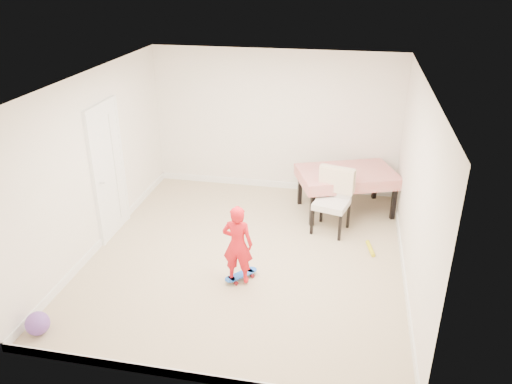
% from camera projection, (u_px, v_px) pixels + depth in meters
% --- Properties ---
extents(ground, '(5.00, 5.00, 0.00)m').
position_uv_depth(ground, '(247.00, 255.00, 7.39)').
color(ground, tan).
rests_on(ground, ground).
extents(ceiling, '(4.50, 5.00, 0.04)m').
position_uv_depth(ceiling, '(245.00, 81.00, 6.30)').
color(ceiling, silver).
rests_on(ceiling, wall_back).
extents(wall_back, '(4.50, 0.04, 2.60)m').
position_uv_depth(wall_back, '(275.00, 122.00, 9.05)').
color(wall_back, white).
rests_on(wall_back, ground).
extents(wall_front, '(4.50, 0.04, 2.60)m').
position_uv_depth(wall_front, '(190.00, 276.00, 4.64)').
color(wall_front, white).
rests_on(wall_front, ground).
extents(wall_left, '(0.04, 5.00, 2.60)m').
position_uv_depth(wall_left, '(96.00, 163.00, 7.24)').
color(wall_left, white).
rests_on(wall_left, ground).
extents(wall_right, '(0.04, 5.00, 2.60)m').
position_uv_depth(wall_right, '(414.00, 187.00, 6.45)').
color(wall_right, white).
rests_on(wall_right, ground).
extents(door, '(0.11, 0.94, 2.11)m').
position_uv_depth(door, '(108.00, 172.00, 7.62)').
color(door, white).
rests_on(door, ground).
extents(baseboard_back, '(4.50, 0.02, 0.12)m').
position_uv_depth(baseboard_back, '(274.00, 184.00, 9.58)').
color(baseboard_back, white).
rests_on(baseboard_back, ground).
extents(baseboard_front, '(4.50, 0.02, 0.12)m').
position_uv_depth(baseboard_front, '(196.00, 377.00, 5.15)').
color(baseboard_front, white).
rests_on(baseboard_front, ground).
extents(baseboard_left, '(0.02, 5.00, 0.12)m').
position_uv_depth(baseboard_left, '(106.00, 237.00, 7.76)').
color(baseboard_left, white).
rests_on(baseboard_left, ground).
extents(baseboard_right, '(0.02, 5.00, 0.12)m').
position_uv_depth(baseboard_right, '(403.00, 268.00, 6.97)').
color(baseboard_right, white).
rests_on(baseboard_right, ground).
extents(dining_table, '(1.84, 1.50, 0.75)m').
position_uv_depth(dining_table, '(346.00, 191.00, 8.54)').
color(dining_table, '#B90915').
rests_on(dining_table, ground).
extents(dining_chair, '(0.71, 0.76, 1.03)m').
position_uv_depth(dining_chair, '(332.00, 202.00, 7.84)').
color(dining_chair, silver).
rests_on(dining_chair, ground).
extents(skateboard, '(0.47, 0.50, 0.08)m').
position_uv_depth(skateboard, '(241.00, 276.00, 6.83)').
color(skateboard, blue).
rests_on(skateboard, ground).
extents(child, '(0.41, 0.27, 1.12)m').
position_uv_depth(child, '(238.00, 247.00, 6.54)').
color(child, red).
rests_on(child, ground).
extents(balloon, '(0.28, 0.28, 0.28)m').
position_uv_depth(balloon, '(38.00, 323.00, 5.79)').
color(balloon, '#7146A8').
rests_on(balloon, ground).
extents(foam_toy, '(0.14, 0.40, 0.06)m').
position_uv_depth(foam_toy, '(370.00, 248.00, 7.50)').
color(foam_toy, yellow).
rests_on(foam_toy, ground).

